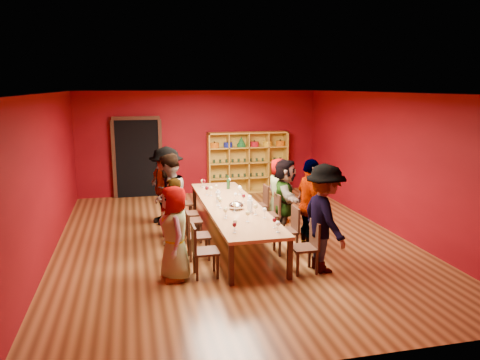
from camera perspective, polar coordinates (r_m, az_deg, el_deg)
The scene contains 50 objects.
room_shell at distance 9.39m, azimuth -0.95°, elevation 1.38°, with size 7.10×9.10×3.04m.
tasting_table at distance 9.56m, azimuth -0.93°, elevation -3.36°, with size 1.10×4.50×0.75m.
doorway at distance 13.62m, azimuth -12.39°, elevation 2.66°, with size 1.40×0.17×2.30m.
shelving_unit at distance 13.93m, azimuth 0.91°, elevation 2.54°, with size 2.40×0.40×1.80m.
chair_person_left_0 at distance 7.86m, azimuth -4.81°, elevation -8.27°, with size 0.42×0.42×0.89m.
person_left_0 at distance 7.72m, azimuth -7.98°, elevation -6.44°, with size 0.77×0.42×1.57m, color #121933.
chair_person_left_1 at distance 8.65m, azimuth -5.64°, elevation -6.42°, with size 0.42×0.42×0.89m.
person_left_1 at distance 8.53m, azimuth -8.25°, elevation -4.86°, with size 0.56×0.41×1.53m, color #4A4A4F.
chair_person_left_2 at distance 9.60m, azimuth -6.43°, elevation -4.63°, with size 0.42×0.42×0.89m.
person_left_2 at distance 9.46m, azimuth -8.63°, elevation -2.31°, with size 0.89×0.49×1.83m, color #15183A.
chair_person_left_3 at distance 10.12m, azimuth -6.80°, elevation -3.79°, with size 0.42×0.42×0.89m.
person_left_3 at distance 9.98m, azimuth -8.88°, elevation -1.38°, with size 1.22×0.51×1.90m, color #4A4A4F.
chair_person_left_4 at distance 11.02m, azimuth -7.35°, elevation -2.54°, with size 0.42×0.42×0.89m.
person_left_4 at distance 10.91m, azimuth -9.46°, elevation -0.87°, with size 0.99×0.45×1.69m, color #4F4E54.
chair_person_right_0 at distance 8.11m, azimuth 8.35°, elevation -7.71°, with size 0.42×0.42×0.89m.
person_right_0 at distance 8.09m, azimuth 10.28°, elevation -4.61°, with size 1.20×0.50×1.86m, color silver.
chair_person_right_1 at distance 8.97m, azimuth 6.10°, elevation -5.77°, with size 0.42×0.42×0.89m.
person_right_1 at distance 9.00m, azimuth 8.53°, elevation -3.11°, with size 1.05×0.48×1.80m, color #CD8990.
chair_person_right_2 at distance 10.01m, azimuth 3.95°, elevation -3.91°, with size 0.42×0.42×0.89m.
person_right_2 at distance 10.01m, azimuth 5.49°, elevation -2.04°, with size 1.51×0.43×1.63m, color #131836.
chair_person_right_3 at distance 10.81m, azimuth 2.62°, elevation -2.74°, with size 0.42×0.42×0.89m.
person_right_3 at distance 10.86m, azimuth 4.72°, elevation -1.30°, with size 0.74×0.40×1.50m, color #131635.
wine_glass_0 at distance 9.27m, azimuth -2.40°, elevation -2.51°, with size 0.09×0.09×0.21m.
wine_glass_1 at distance 9.46m, azimuth -2.65°, elevation -2.25°, with size 0.09×0.09×0.21m.
wine_glass_2 at distance 7.79m, azimuth 4.66°, elevation -5.39°, with size 0.08×0.08×0.20m.
wine_glass_3 at distance 10.39m, azimuth -4.06°, elevation -1.03°, with size 0.08×0.08×0.21m.
wine_glass_4 at distance 8.59m, azimuth 3.02°, elevation -3.73°, with size 0.08×0.08×0.20m.
wine_glass_5 at distance 7.74m, azimuth -0.68°, elevation -5.53°, with size 0.07×0.07×0.18m.
wine_glass_6 at distance 10.65m, azimuth -2.91°, elevation -0.81°, with size 0.07×0.07×0.18m.
wine_glass_7 at distance 7.90m, azimuth -0.60°, elevation -5.19°, with size 0.07×0.07×0.18m.
wine_glass_8 at distance 8.02m, azimuth 4.22°, elevation -4.94°, with size 0.07×0.07×0.18m.
wine_glass_9 at distance 8.35m, azimuth 0.95°, elevation -4.14°, with size 0.08×0.08×0.21m.
wine_glass_10 at distance 8.72m, azimuth -1.72°, elevation -3.59°, with size 0.07×0.07×0.18m.
wine_glass_11 at distance 9.03m, azimuth -0.69°, elevation -3.04°, with size 0.07×0.07×0.18m.
wine_glass_12 at distance 11.28m, azimuth -4.62°, elevation -0.16°, with size 0.07×0.07×0.18m.
wine_glass_13 at distance 10.40m, azimuth 0.03°, elevation -1.04°, with size 0.08×0.08×0.20m.
wine_glass_14 at distance 9.45m, azimuth 1.18°, elevation -2.21°, with size 0.09×0.09×0.22m.
wine_glass_15 at distance 11.29m, azimuth -1.37°, elevation -0.05°, with size 0.08×0.08×0.19m.
wine_glass_16 at distance 8.81m, azimuth 1.90°, elevation -3.29°, with size 0.08×0.08×0.21m.
wine_glass_17 at distance 9.85m, azimuth -0.56°, elevation -1.82°, with size 0.07×0.07×0.18m.
wine_glass_18 at distance 11.29m, azimuth -1.34°, elevation -0.04°, with size 0.08×0.08×0.20m.
wine_glass_19 at distance 8.56m, azimuth -1.79°, elevation -3.77°, with size 0.08×0.08×0.20m.
wine_glass_20 at distance 11.13m, azimuth -4.41°, elevation -0.20°, with size 0.08×0.08×0.21m.
wine_glass_21 at distance 10.44m, azimuth -0.05°, elevation -0.96°, with size 0.08×0.08×0.20m.
wine_glass_22 at distance 9.70m, azimuth 0.45°, elevation -2.01°, with size 0.07×0.07×0.18m.
wine_glass_23 at distance 10.31m, azimuth -3.57°, elevation -1.08°, with size 0.09×0.09×0.22m.
spittoon_bowl at distance 9.20m, azimuth -0.47°, elevation -3.16°, with size 0.30×0.30×0.17m, color silver.
carafe_a at distance 9.75m, azimuth -2.68°, elevation -2.05°, with size 0.10×0.10×0.26m.
carafe_b at distance 8.97m, azimuth 1.21°, elevation -3.19°, with size 0.11×0.11×0.28m.
wine_bottle at distance 10.99m, azimuth -1.44°, elevation -0.47°, with size 0.10×0.10×0.32m.
Camera 1 is at (-1.95, -9.03, 3.14)m, focal length 35.00 mm.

